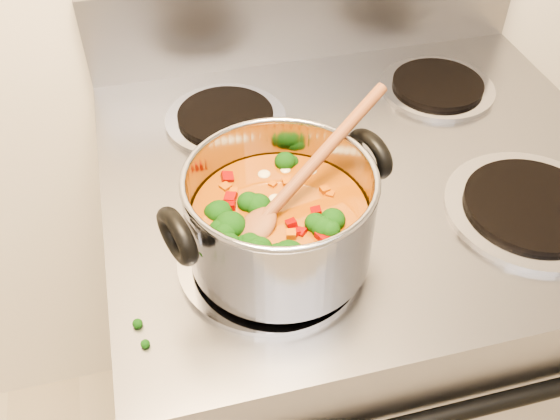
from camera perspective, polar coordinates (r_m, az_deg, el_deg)
The scene contains 4 objects.
electric_range at distance 1.30m, azimuth 5.89°, elevation -11.09°, with size 0.79×0.72×1.08m.
stockpot at distance 0.76m, azimuth 0.05°, elevation -0.74°, with size 0.30×0.23×0.14m.
wooden_spoon at distance 0.74m, azimuth 0.78°, elevation 1.71°, with size 0.24×0.17×0.12m.
cooktop_crumbs at distance 0.83m, azimuth -1.49°, elevation -2.67°, with size 0.21×0.24×0.01m.
Camera 1 is at (-0.25, 0.48, 1.53)m, focal length 40.00 mm.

